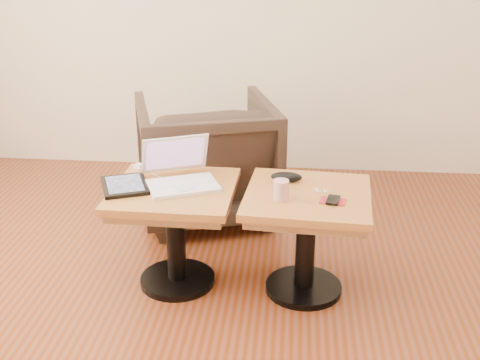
# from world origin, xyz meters

# --- Properties ---
(room_shell) EXTENTS (4.52, 4.52, 2.71)m
(room_shell) POSITION_xyz_m (0.00, 0.00, 1.35)
(room_shell) COLOR #67290D
(room_shell) RESTS_ON ground
(side_table_left) EXTENTS (0.60, 0.60, 0.53)m
(side_table_left) POSITION_xyz_m (-0.24, 0.54, 0.40)
(side_table_left) COLOR black
(side_table_left) RESTS_ON ground
(side_table_right) EXTENTS (0.63, 0.63, 0.53)m
(side_table_right) POSITION_xyz_m (0.41, 0.53, 0.40)
(side_table_right) COLOR black
(side_table_right) RESTS_ON ground
(laptop) EXTENTS (0.43, 0.42, 0.22)m
(laptop) POSITION_xyz_m (-0.21, 0.59, 0.58)
(laptop) COLOR white
(laptop) RESTS_ON side_table_left
(tablet) EXTENTS (0.30, 0.33, 0.02)m
(tablet) POSITION_xyz_m (-0.47, 0.52, 0.54)
(tablet) COLOR black
(tablet) RESTS_ON side_table_left
(charging_adapter) EXTENTS (0.05, 0.05, 0.02)m
(charging_adapter) POSITION_xyz_m (-0.47, 0.77, 0.54)
(charging_adapter) COLOR white
(charging_adapter) RESTS_ON side_table_left
(glasses_case) EXTENTS (0.16, 0.07, 0.05)m
(glasses_case) POSITION_xyz_m (0.30, 0.67, 0.56)
(glasses_case) COLOR black
(glasses_case) RESTS_ON side_table_right
(striped_cup) EXTENTS (0.08, 0.08, 0.09)m
(striped_cup) POSITION_xyz_m (0.28, 0.45, 0.58)
(striped_cup) COLOR #C54753
(striped_cup) RESTS_ON side_table_right
(earbuds_tangle) EXTENTS (0.06, 0.04, 0.01)m
(earbuds_tangle) POSITION_xyz_m (0.47, 0.55, 0.54)
(earbuds_tangle) COLOR white
(earbuds_tangle) RESTS_ON side_table_right
(phone_on_sleeve) EXTENTS (0.13, 0.11, 0.01)m
(phone_on_sleeve) POSITION_xyz_m (0.52, 0.44, 0.54)
(phone_on_sleeve) COLOR #A62B34
(phone_on_sleeve) RESTS_ON side_table_right
(armchair) EXTENTS (1.01, 1.03, 0.75)m
(armchair) POSITION_xyz_m (-0.21, 1.38, 0.38)
(armchair) COLOR #31231C
(armchair) RESTS_ON ground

